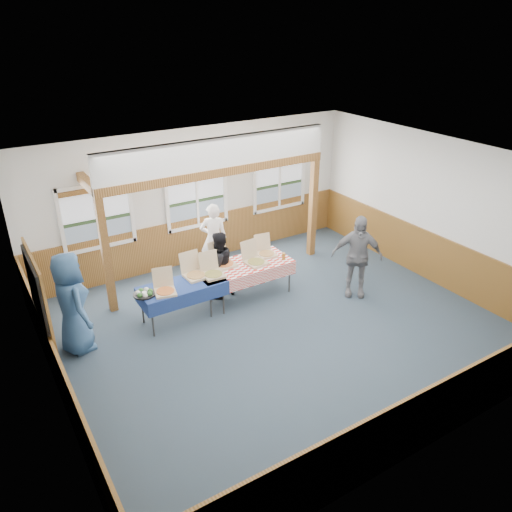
{
  "coord_description": "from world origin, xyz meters",
  "views": [
    {
      "loc": [
        -4.57,
        -6.57,
        5.41
      ],
      "look_at": [
        0.09,
        1.0,
        1.09
      ],
      "focal_mm": 35.0,
      "sensor_mm": 36.0,
      "label": 1
    }
  ],
  "objects": [
    {
      "name": "wall_front",
      "position": [
        0.0,
        -3.5,
        1.6
      ],
      "size": [
        8.0,
        0.0,
        8.0
      ],
      "primitive_type": "plane",
      "rotation": [
        -1.57,
        0.0,
        0.0
      ],
      "color": "silver",
      "rests_on": "floor"
    },
    {
      "name": "man_blue",
      "position": [
        -3.42,
        1.34,
        0.94
      ],
      "size": [
        0.72,
        0.99,
        1.87
      ],
      "primitive_type": "imported",
      "rotation": [
        0.0,
        0.0,
        1.71
      ],
      "color": "#345882",
      "rests_on": "floor"
    },
    {
      "name": "post_right",
      "position": [
        2.5,
        2.3,
        1.2
      ],
      "size": [
        0.15,
        0.15,
        2.4
      ],
      "primitive_type": "cube",
      "color": "#583413",
      "rests_on": "floor"
    },
    {
      "name": "wainscot_front",
      "position": [
        0.0,
        -3.48,
        0.55
      ],
      "size": [
        7.98,
        0.05,
        1.1
      ],
      "primitive_type": "cube",
      "color": "brown",
      "rests_on": "floor"
    },
    {
      "name": "pizza_box_b",
      "position": [
        -1.06,
        1.42,
        0.82
      ],
      "size": [
        0.44,
        0.52,
        0.45
      ],
      "rotation": [
        0.0,
        0.0,
        0.05
      ],
      "color": "tan",
      "rests_on": "table_left"
    },
    {
      "name": "table_left",
      "position": [
        -1.41,
        1.26,
        0.69
      ],
      "size": [
        1.81,
        1.39,
        0.76
      ],
      "rotation": [
        0.0,
        0.0,
        -0.41
      ],
      "color": "#353535",
      "rests_on": "floor"
    },
    {
      "name": "pizza_box_f",
      "position": [
        0.66,
        1.52,
        0.82
      ],
      "size": [
        0.42,
        0.5,
        0.41
      ],
      "rotation": [
        0.0,
        0.0,
        -0.12
      ],
      "color": "tan",
      "rests_on": "table_right"
    },
    {
      "name": "window_mid",
      "position": [
        0.0,
        3.46,
        1.68
      ],
      "size": [
        1.56,
        0.1,
        1.46
      ],
      "color": "white",
      "rests_on": "wall_back"
    },
    {
      "name": "pizza_box_c",
      "position": [
        -0.74,
        1.28,
        0.82
      ],
      "size": [
        0.43,
        0.51,
        0.43
      ],
      "rotation": [
        0.0,
        0.0,
        -0.06
      ],
      "color": "tan",
      "rests_on": "table_right"
    },
    {
      "name": "post_left",
      "position": [
        -2.5,
        2.3,
        1.2
      ],
      "size": [
        0.15,
        0.15,
        2.4
      ],
      "primitive_type": "cube",
      "color": "#583413",
      "rests_on": "floor"
    },
    {
      "name": "pizza_box_e",
      "position": [
        0.25,
        1.3,
        0.82
      ],
      "size": [
        0.45,
        0.53,
        0.44
      ],
      "rotation": [
        0.0,
        0.0,
        0.1
      ],
      "color": "tan",
      "rests_on": "table_right"
    },
    {
      "name": "wainscot_right",
      "position": [
        3.98,
        0.0,
        0.55
      ],
      "size": [
        0.05,
        6.98,
        1.1
      ],
      "primitive_type": "cube",
      "color": "brown",
      "rests_on": "floor"
    },
    {
      "name": "window_left",
      "position": [
        -2.3,
        3.46,
        1.68
      ],
      "size": [
        1.56,
        0.1,
        1.46
      ],
      "color": "white",
      "rests_on": "wall_back"
    },
    {
      "name": "ceiling",
      "position": [
        0.0,
        0.0,
        3.2
      ],
      "size": [
        8.0,
        8.0,
        0.0
      ],
      "primitive_type": "plane",
      "rotation": [
        3.14,
        0.0,
        0.0
      ],
      "color": "white",
      "rests_on": "wall_back"
    },
    {
      "name": "woman_white",
      "position": [
        0.02,
        2.72,
        0.83
      ],
      "size": [
        0.72,
        0.61,
        1.67
      ],
      "primitive_type": "imported",
      "rotation": [
        0.0,
        0.0,
        2.72
      ],
      "color": "white",
      "rests_on": "floor"
    },
    {
      "name": "woman_black",
      "position": [
        -0.41,
        1.66,
        0.73
      ],
      "size": [
        0.81,
        0.69,
        1.46
      ],
      "primitive_type": "imported",
      "rotation": [
        0.0,
        0.0,
        3.35
      ],
      "color": "black",
      "rests_on": "floor"
    },
    {
      "name": "person_grey",
      "position": [
        2.08,
        0.23,
        0.89
      ],
      "size": [
        1.09,
        0.99,
        1.79
      ],
      "primitive_type": "imported",
      "rotation": [
        0.0,
        0.0,
        -0.67
      ],
      "color": "slate",
      "rests_on": "floor"
    },
    {
      "name": "wall_back",
      "position": [
        0.0,
        3.5,
        1.6
      ],
      "size": [
        8.0,
        0.0,
        8.0
      ],
      "primitive_type": "plane",
      "rotation": [
        1.57,
        0.0,
        0.0
      ],
      "color": "silver",
      "rests_on": "floor"
    },
    {
      "name": "cross_beam",
      "position": [
        0.0,
        2.3,
        2.49
      ],
      "size": [
        5.15,
        0.18,
        0.18
      ],
      "primitive_type": "cube",
      "color": "#583413",
      "rests_on": "post_left"
    },
    {
      "name": "floor",
      "position": [
        0.0,
        0.0,
        0.0
      ],
      "size": [
        8.0,
        8.0,
        0.0
      ],
      "primitive_type": "plane",
      "color": "#2C3C48",
      "rests_on": "ground"
    },
    {
      "name": "window_right",
      "position": [
        2.3,
        3.46,
        1.68
      ],
      "size": [
        1.56,
        0.1,
        1.46
      ],
      "color": "white",
      "rests_on": "wall_back"
    },
    {
      "name": "pizza_box_d",
      "position": [
        -0.35,
        1.57,
        0.83
      ],
      "size": [
        0.46,
        0.54,
        0.46
      ],
      "rotation": [
        0.0,
        0.0,
        0.07
      ],
      "color": "tan",
      "rests_on": "table_right"
    },
    {
      "name": "wall_left",
      "position": [
        -4.0,
        0.0,
        1.6
      ],
      "size": [
        0.0,
        8.0,
        8.0
      ],
      "primitive_type": "plane",
      "rotation": [
        1.57,
        0.0,
        1.57
      ],
      "color": "silver",
      "rests_on": "floor"
    },
    {
      "name": "table_right",
      "position": [
        0.01,
        1.38,
        0.71
      ],
      "size": [
        2.17,
        1.19,
        0.76
      ],
      "rotation": [
        0.0,
        0.0,
        0.14
      ],
      "color": "#353535",
      "rests_on": "floor"
    },
    {
      "name": "veggie_tray",
      "position": [
        -2.16,
        1.26,
        0.79
      ],
      "size": [
        0.42,
        0.42,
        0.09
      ],
      "color": "black",
      "rests_on": "table_left"
    },
    {
      "name": "wainscot_left",
      "position": [
        -3.98,
        0.0,
        0.55
      ],
      "size": [
        0.05,
        6.98,
        1.1
      ],
      "primitive_type": "cube",
      "color": "brown",
      "rests_on": "floor"
    },
    {
      "name": "pizza_box_a",
      "position": [
        -1.8,
        1.15,
        0.82
      ],
      "size": [
        0.48,
        0.54,
        0.41
      ],
      "rotation": [
        0.0,
        0.0,
        -0.24
      ],
      "color": "tan",
      "rests_on": "table_left"
    },
    {
      "name": "cased_opening",
      "position": [
        -3.96,
        0.9,
        1.05
      ],
      "size": [
        0.06,
        1.3,
        2.1
      ],
      "primitive_type": "cube",
      "color": "#353535",
      "rests_on": "wall_left"
    },
    {
      "name": "drink_glass",
      "position": [
        0.86,
        1.13,
        0.83
      ],
      "size": [
        0.07,
        0.07,
        0.15
      ],
      "primitive_type": "cylinder",
      "color": "#915C18",
      "rests_on": "table_right"
    },
    {
      "name": "wainscot_back",
      "position": [
        0.0,
        3.48,
        0.55
      ],
      "size": [
        7.98,
        0.05,
        1.1
      ],
      "primitive_type": "cube",
      "color": "brown",
      "rests_on": "floor"
    },
    {
      "name": "wall_right",
      "position": [
        4.0,
        0.0,
        1.6
      ],
      "size": [
        0.0,
        8.0,
        8.0
      ],
      "primitive_type": "plane",
      "rotation": [
        1.57,
        0.0,
        -1.57
      ],
      "color": "silver",
      "rests_on": "floor"
    }
  ]
}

